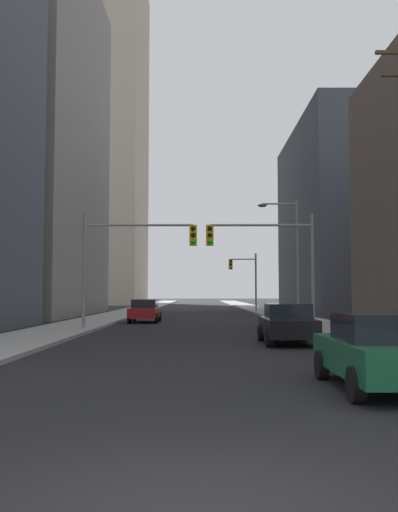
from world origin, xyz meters
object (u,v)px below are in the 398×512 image
Objects in this scene: sedan_green at (381,351)px; traffic_signal_near_right at (266,250)px; sedan_red at (145,311)px; traffic_signal_far_right at (245,273)px; traffic_signal_near_left at (135,250)px; sedan_black at (288,323)px.

traffic_signal_near_right is at bearing 90.75° from sedan_green.
traffic_signal_near_right reaches higher than sedan_red.
traffic_signal_near_right and traffic_signal_far_right have the same top height.
traffic_signal_near_left is 29.32m from traffic_signal_far_right.
sedan_green is 0.99× the size of sedan_black.
sedan_green is 10.00m from sedan_black.
sedan_green is at bearing -67.95° from traffic_signal_near_left.
traffic_signal_near_left is (-6.89, 17.00, 3.36)m from sedan_green.
traffic_signal_far_right is at bearing 74.34° from traffic_signal_near_left.
traffic_signal_near_right is at bearing -92.53° from traffic_signal_far_right.
sedan_red is 0.71× the size of traffic_signal_near_left.
traffic_signal_far_right reaches higher than sedan_black.
sedan_black is at bearing -90.17° from traffic_signal_near_right.
traffic_signal_far_right reaches higher than sedan_green.
traffic_signal_far_right is (1.27, 35.23, 3.22)m from sedan_black.
sedan_red is at bearing 129.04° from traffic_signal_near_right.
traffic_signal_near_right is at bearing -50.96° from sedan_red.
traffic_signal_near_left is 1.00× the size of traffic_signal_near_right.
sedan_red is at bearing 105.67° from sedan_green.
traffic_signal_near_left is 6.67m from traffic_signal_near_right.
sedan_black and sedan_red have the same top height.
sedan_green is at bearing -74.33° from sedan_red.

